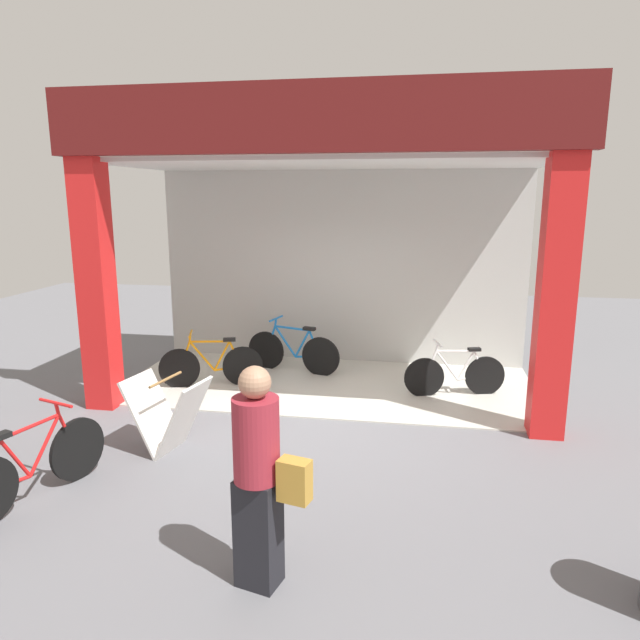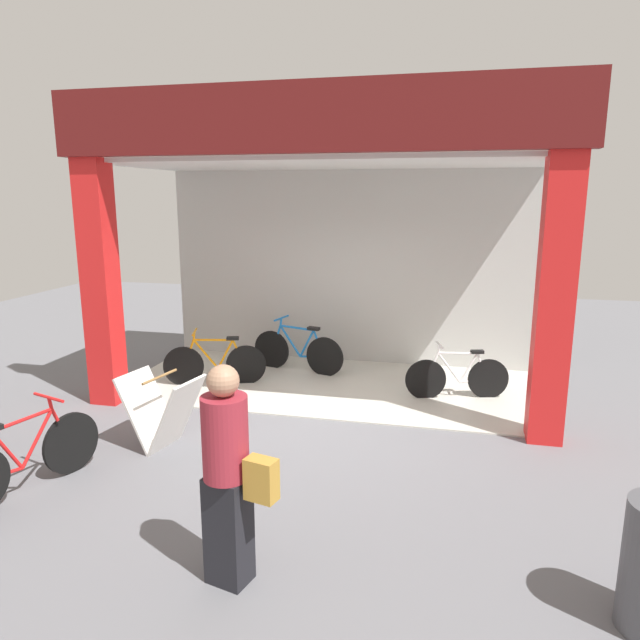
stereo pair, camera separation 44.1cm
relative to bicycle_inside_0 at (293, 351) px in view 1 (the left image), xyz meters
name	(u,v)px [view 1 (the left image)]	position (x,y,z in m)	size (l,w,h in m)	color
ground_plane	(311,419)	(0.65, -1.89, -0.35)	(20.15, 20.15, 0.00)	slate
shop_facade	(329,239)	(0.65, -0.42, 1.83)	(6.28, 3.06, 4.05)	beige
bicycle_inside_0	(293,351)	(0.00, 0.00, 0.00)	(1.57, 0.49, 0.88)	black
bicycle_inside_1	(212,365)	(-1.04, -0.90, -0.02)	(1.47, 0.54, 0.84)	black
bicycle_inside_2	(455,374)	(2.50, -0.70, -0.03)	(1.42, 0.47, 0.80)	black
bicycle_parked_0	(33,466)	(-1.52, -4.31, 0.00)	(0.56, 1.55, 0.89)	black
sandwich_board_sign	(168,415)	(-0.74, -3.08, 0.07)	(0.94, 0.72, 0.86)	silver
pedestrian_1	(259,476)	(0.88, -5.09, 0.51)	(0.61, 0.40, 1.67)	black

